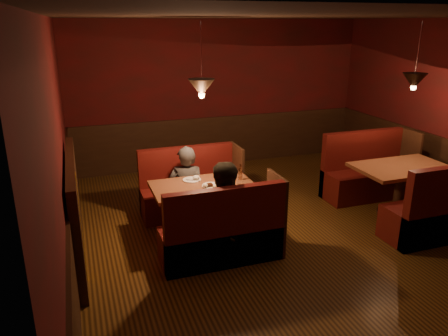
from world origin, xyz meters
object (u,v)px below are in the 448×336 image
object	(u,v)px
second_bench_near	(443,215)
diner_a	(186,172)
main_table	(204,196)
second_bench_far	(367,176)
main_bench_near	(224,237)
diner_b	(228,198)
second_table	(401,179)
main_bench_far	(191,193)

from	to	relation	value
second_bench_near	diner_a	xyz separation A→B (m)	(-3.14, 1.73, 0.40)
main_table	second_bench_near	bearing A→B (deg)	-21.18
second_bench_far	main_table	bearing A→B (deg)	-170.68
main_table	second_bench_far	size ratio (longest dim) A/B	0.89
main_bench_near	second_bench_far	size ratio (longest dim) A/B	0.98
main_bench_near	diner_b	bearing A→B (deg)	50.13
second_table	main_table	bearing A→B (deg)	173.56
main_table	second_table	size ratio (longest dim) A/B	0.99
main_bench_far	main_table	bearing A→B (deg)	-91.07
main_bench_far	second_bench_far	bearing A→B (deg)	-5.40
main_bench_far	diner_a	bearing A→B (deg)	-117.75
main_bench_near	second_bench_far	bearing A→B (deg)	23.02
main_table	second_table	distance (m)	3.02
main_bench_far	diner_a	distance (m)	0.49
second_bench_near	diner_a	size ratio (longest dim) A/B	1.03
main_table	second_bench_far	world-z (taller)	second_bench_far
main_table	second_bench_far	distance (m)	3.08
main_bench_far	second_table	xyz separation A→B (m)	(2.98, -1.12, 0.26)
main_table	second_bench_near	size ratio (longest dim) A/B	0.89
main_bench_far	diner_b	bearing A→B (deg)	-86.38
main_bench_far	main_bench_near	xyz separation A→B (m)	(0.00, -1.57, 0.00)
main_bench_near	diner_b	size ratio (longest dim) A/B	0.95
main_bench_near	second_bench_far	distance (m)	3.28
main_bench_near	main_table	bearing A→B (deg)	91.07
main_table	second_table	xyz separation A→B (m)	(3.00, -0.34, 0.01)
second_bench_far	second_bench_near	size ratio (longest dim) A/B	1.00
diner_a	main_bench_near	bearing A→B (deg)	112.01
second_bench_far	diner_a	xyz separation A→B (m)	(-3.14, 0.06, 0.40)
second_table	second_bench_near	distance (m)	0.87
main_bench_far	second_table	bearing A→B (deg)	-20.58
second_bench_far	diner_a	distance (m)	3.16
second_table	second_bench_far	bearing A→B (deg)	87.80
second_table	second_bench_near	xyz separation A→B (m)	(0.03, -0.84, -0.23)
main_bench_near	main_bench_far	bearing A→B (deg)	90.00
main_table	main_bench_near	size ratio (longest dim) A/B	0.91
main_bench_near	diner_b	xyz separation A→B (m)	(0.09, 0.11, 0.47)
second_table	diner_b	size ratio (longest dim) A/B	0.87
main_table	diner_a	bearing A→B (deg)	100.78
main_table	main_bench_far	xyz separation A→B (m)	(0.01, 0.78, -0.24)
main_table	main_bench_far	bearing A→B (deg)	88.93
main_table	second_bench_near	world-z (taller)	second_bench_near
second_bench_far	main_bench_far	bearing A→B (deg)	174.60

